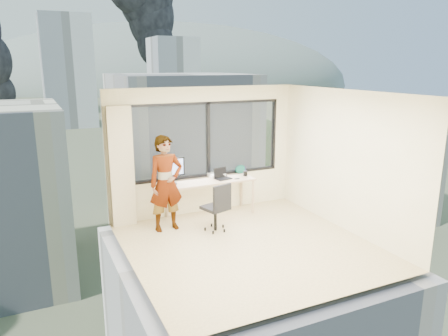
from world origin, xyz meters
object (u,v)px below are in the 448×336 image
desk (210,198)px  handbag (241,169)px  laptop (223,174)px  monitor (171,171)px  person (166,183)px  game_console (216,175)px  chair (215,206)px

desk → handbag: (0.80, 0.22, 0.47)m
laptop → monitor: bearing=162.7°
monitor → desk: bearing=-4.0°
person → monitor: size_ratio=3.35×
person → game_console: person is taller
monitor → laptop: bearing=-4.9°
monitor → game_console: monitor is taller
desk → laptop: size_ratio=5.41×
desk → monitor: bearing=176.4°
monitor → laptop: 1.09m
desk → monitor: (-0.80, 0.05, 0.64)m
chair → game_console: 1.13m
desk → game_console: bearing=41.1°
monitor → person: bearing=-120.8°
handbag → desk: bearing=-155.1°
monitor → game_console: bearing=7.7°
monitor → game_console: 1.06m
game_console → laptop: bearing=-82.4°
desk → person: (-1.04, -0.35, 0.52)m
desk → monitor: monitor is taller
game_console → chair: bearing=-120.6°
chair → person: (-0.80, 0.44, 0.42)m
desk → handbag: handbag is taller
desk → monitor: size_ratio=3.36×
laptop → handbag: size_ratio=1.38×
desk → handbag: size_ratio=7.46×
monitor → game_console: (1.03, 0.15, -0.23)m
monitor → chair: bearing=-56.6°
chair → game_console: size_ratio=2.99×
chair → game_console: chair is taller
handbag → monitor: bearing=-164.4°
chair → handbag: size_ratio=3.92×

